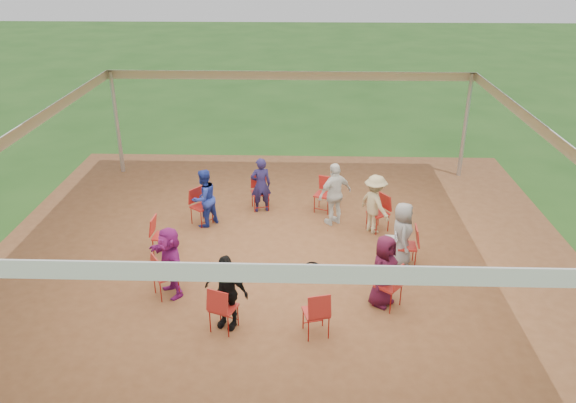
{
  "coord_description": "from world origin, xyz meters",
  "views": [
    {
      "loc": [
        0.44,
        -10.51,
        6.25
      ],
      "look_at": [
        0.1,
        0.3,
        1.25
      ],
      "focal_mm": 35.0,
      "sensor_mm": 36.0,
      "label": 1
    }
  ],
  "objects_px": {
    "chair_7": "(224,308)",
    "person_seated_0": "(402,235)",
    "person_seated_2": "(261,185)",
    "chair_2": "(324,195)",
    "chair_9": "(388,286)",
    "person_seated_5": "(226,291)",
    "chair_3": "(260,193)",
    "chair_8": "(316,313)",
    "chair_5": "(163,236)",
    "person_seated_3": "(204,198)",
    "person_seated_6": "(384,271)",
    "chair_0": "(407,246)",
    "person_seated_1": "(375,204)",
    "cable_coil": "(313,266)",
    "person_seated_4": "(170,261)",
    "chair_6": "(166,275)",
    "chair_4": "(201,207)",
    "chair_1": "(378,213)",
    "laptop": "(394,236)",
    "standing_person": "(335,194)"
  },
  "relations": [
    {
      "from": "chair_7",
      "to": "person_seated_0",
      "type": "relative_size",
      "value": 0.63
    },
    {
      "from": "person_seated_0",
      "to": "person_seated_2",
      "type": "height_order",
      "value": "same"
    },
    {
      "from": "chair_2",
      "to": "person_seated_0",
      "type": "distance_m",
      "value": 3.02
    },
    {
      "from": "chair_9",
      "to": "person_seated_5",
      "type": "relative_size",
      "value": 0.63
    },
    {
      "from": "chair_3",
      "to": "chair_8",
      "type": "bearing_deg",
      "value": 90.0
    },
    {
      "from": "chair_5",
      "to": "person_seated_3",
      "type": "height_order",
      "value": "person_seated_3"
    },
    {
      "from": "chair_7",
      "to": "person_seated_2",
      "type": "height_order",
      "value": "person_seated_2"
    },
    {
      "from": "chair_8",
      "to": "person_seated_6",
      "type": "distance_m",
      "value": 1.61
    },
    {
      "from": "chair_0",
      "to": "person_seated_5",
      "type": "relative_size",
      "value": 0.63
    },
    {
      "from": "chair_3",
      "to": "chair_8",
      "type": "relative_size",
      "value": 1.0
    },
    {
      "from": "chair_0",
      "to": "person_seated_1",
      "type": "height_order",
      "value": "person_seated_1"
    },
    {
      "from": "chair_3",
      "to": "cable_coil",
      "type": "distance_m",
      "value": 3.14
    },
    {
      "from": "chair_0",
      "to": "chair_7",
      "type": "bearing_deg",
      "value": 126.0
    },
    {
      "from": "person_seated_4",
      "to": "person_seated_3",
      "type": "bearing_deg",
      "value": 144.0
    },
    {
      "from": "chair_3",
      "to": "chair_6",
      "type": "xyz_separation_m",
      "value": [
        -1.52,
        -3.95,
        0.0
      ]
    },
    {
      "from": "chair_4",
      "to": "cable_coil",
      "type": "xyz_separation_m",
      "value": [
        2.69,
        -1.93,
        -0.43
      ]
    },
    {
      "from": "chair_3",
      "to": "person_seated_0",
      "type": "height_order",
      "value": "person_seated_0"
    },
    {
      "from": "chair_7",
      "to": "chair_2",
      "type": "bearing_deg",
      "value": 90.0
    },
    {
      "from": "chair_1",
      "to": "chair_6",
      "type": "relative_size",
      "value": 1.0
    },
    {
      "from": "chair_1",
      "to": "person_seated_6",
      "type": "height_order",
      "value": "person_seated_6"
    },
    {
      "from": "laptop",
      "to": "person_seated_3",
      "type": "bearing_deg",
      "value": 71.38
    },
    {
      "from": "chair_6",
      "to": "standing_person",
      "type": "bearing_deg",
      "value": 100.31
    },
    {
      "from": "standing_person",
      "to": "chair_9",
      "type": "bearing_deg",
      "value": 70.46
    },
    {
      "from": "chair_5",
      "to": "cable_coil",
      "type": "bearing_deg",
      "value": 85.67
    },
    {
      "from": "chair_3",
      "to": "person_seated_6",
      "type": "height_order",
      "value": "person_seated_6"
    },
    {
      "from": "person_seated_4",
      "to": "laptop",
      "type": "xyz_separation_m",
      "value": [
        4.43,
        1.24,
        -0.05
      ]
    },
    {
      "from": "standing_person",
      "to": "laptop",
      "type": "relative_size",
      "value": 4.67
    },
    {
      "from": "chair_2",
      "to": "chair_7",
      "type": "xyz_separation_m",
      "value": [
        -1.88,
        -4.88,
        0.0
      ]
    },
    {
      "from": "chair_7",
      "to": "person_seated_1",
      "type": "distance_m",
      "value": 4.87
    },
    {
      "from": "chair_1",
      "to": "chair_5",
      "type": "xyz_separation_m",
      "value": [
        -4.81,
        -1.29,
        0.0
      ]
    },
    {
      "from": "chair_5",
      "to": "laptop",
      "type": "bearing_deg",
      "value": 90.0
    },
    {
      "from": "chair_5",
      "to": "person_seated_2",
      "type": "relative_size",
      "value": 0.63
    },
    {
      "from": "standing_person",
      "to": "cable_coil",
      "type": "relative_size",
      "value": 4.83
    },
    {
      "from": "chair_8",
      "to": "cable_coil",
      "type": "relative_size",
      "value": 2.79
    },
    {
      "from": "person_seated_0",
      "to": "laptop",
      "type": "relative_size",
      "value": 4.27
    },
    {
      "from": "chair_4",
      "to": "chair_7",
      "type": "xyz_separation_m",
      "value": [
        1.09,
        -4.09,
        0.0
      ]
    },
    {
      "from": "laptop",
      "to": "cable_coil",
      "type": "bearing_deg",
      "value": 98.49
    },
    {
      "from": "chair_0",
      "to": "cable_coil",
      "type": "height_order",
      "value": "chair_0"
    },
    {
      "from": "laptop",
      "to": "chair_0",
      "type": "bearing_deg",
      "value": -90.0
    },
    {
      "from": "chair_2",
      "to": "chair_0",
      "type": "bearing_deg",
      "value": 144.0
    },
    {
      "from": "person_seated_3",
      "to": "cable_coil",
      "type": "bearing_deg",
      "value": 93.43
    },
    {
      "from": "person_seated_6",
      "to": "laptop",
      "type": "xyz_separation_m",
      "value": [
        0.39,
        1.45,
        -0.05
      ]
    },
    {
      "from": "chair_1",
      "to": "chair_8",
      "type": "height_order",
      "value": "same"
    },
    {
      "from": "chair_1",
      "to": "laptop",
      "type": "xyz_separation_m",
      "value": [
        0.14,
        -1.55,
        0.22
      ]
    },
    {
      "from": "chair_9",
      "to": "person_seated_6",
      "type": "bearing_deg",
      "value": 90.0
    },
    {
      "from": "chair_9",
      "to": "standing_person",
      "type": "height_order",
      "value": "standing_person"
    },
    {
      "from": "chair_0",
      "to": "person_seated_0",
      "type": "height_order",
      "value": "person_seated_0"
    },
    {
      "from": "person_seated_0",
      "to": "chair_6",
      "type": "bearing_deg",
      "value": 108.44
    },
    {
      "from": "person_seated_3",
      "to": "person_seated_5",
      "type": "bearing_deg",
      "value": 54.0
    },
    {
      "from": "person_seated_4",
      "to": "cable_coil",
      "type": "xyz_separation_m",
      "value": [
        2.75,
        1.08,
        -0.7
      ]
    }
  ]
}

